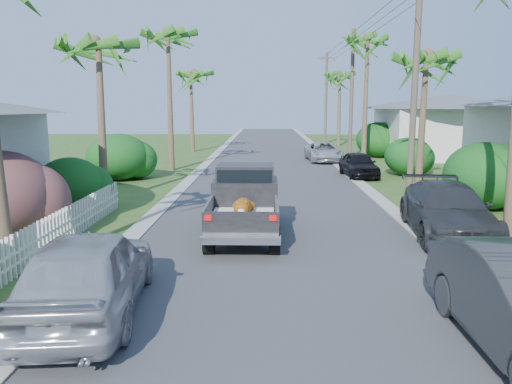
{
  "coord_description": "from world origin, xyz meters",
  "views": [
    {
      "loc": [
        -0.36,
        -7.54,
        3.83
      ],
      "look_at": [
        -0.64,
        6.4,
        1.4
      ],
      "focal_mm": 35.0,
      "sensor_mm": 36.0,
      "label": 1
    }
  ],
  "objects_px": {
    "pickup_truck": "(245,200)",
    "utility_pole_b": "(415,86)",
    "palm_l_c": "(168,33)",
    "palm_l_d": "(191,73)",
    "parked_car_rm": "(447,210)",
    "palm_l_b": "(97,44)",
    "utility_pole_d": "(326,97)",
    "parked_car_ln": "(88,273)",
    "parked_car_rd": "(323,152)",
    "parked_car_rf": "(359,165)",
    "utility_pole_c": "(352,94)",
    "palm_r_c": "(368,38)",
    "palm_r_b": "(426,56)",
    "house_right_far": "(446,129)",
    "palm_r_d": "(340,74)"
  },
  "relations": [
    {
      "from": "pickup_truck",
      "to": "utility_pole_b",
      "type": "height_order",
      "value": "utility_pole_b"
    },
    {
      "from": "palm_l_c",
      "to": "palm_l_d",
      "type": "xyz_separation_m",
      "value": [
        -0.5,
        12.0,
        -1.47
      ]
    },
    {
      "from": "parked_car_rm",
      "to": "pickup_truck",
      "type": "bearing_deg",
      "value": -176.04
    },
    {
      "from": "palm_l_b",
      "to": "utility_pole_d",
      "type": "xyz_separation_m",
      "value": [
        12.4,
        31.0,
        -1.55
      ]
    },
    {
      "from": "palm_l_b",
      "to": "palm_l_d",
      "type": "height_order",
      "value": "palm_l_d"
    },
    {
      "from": "palm_l_b",
      "to": "palm_l_c",
      "type": "distance_m",
      "value": 10.19
    },
    {
      "from": "parked_car_ln",
      "to": "palm_l_c",
      "type": "xyz_separation_m",
      "value": [
        -2.4,
        20.89,
        7.1
      ]
    },
    {
      "from": "utility_pole_b",
      "to": "palm_l_b",
      "type": "bearing_deg",
      "value": -175.39
    },
    {
      "from": "palm_l_c",
      "to": "parked_car_rd",
      "type": "bearing_deg",
      "value": 26.81
    },
    {
      "from": "parked_car_rf",
      "to": "parked_car_ln",
      "type": "height_order",
      "value": "parked_car_ln"
    },
    {
      "from": "palm_l_c",
      "to": "utility_pole_c",
      "type": "bearing_deg",
      "value": 27.35
    },
    {
      "from": "palm_l_b",
      "to": "palm_r_c",
      "type": "xyz_separation_m",
      "value": [
        13.0,
        14.0,
        1.96
      ]
    },
    {
      "from": "parked_car_rd",
      "to": "palm_r_b",
      "type": "xyz_separation_m",
      "value": [
        3.0,
        -11.85,
        5.3
      ]
    },
    {
      "from": "palm_r_b",
      "to": "parked_car_rf",
      "type": "bearing_deg",
      "value": 114.2
    },
    {
      "from": "parked_car_rf",
      "to": "utility_pole_d",
      "type": "relative_size",
      "value": 0.44
    },
    {
      "from": "parked_car_ln",
      "to": "utility_pole_d",
      "type": "xyz_separation_m",
      "value": [
        9.2,
        41.89,
        3.79
      ]
    },
    {
      "from": "pickup_truck",
      "to": "house_right_far",
      "type": "xyz_separation_m",
      "value": [
        13.98,
        22.81,
        1.11
      ]
    },
    {
      "from": "palm_r_d",
      "to": "palm_l_b",
      "type": "bearing_deg",
      "value": -115.41
    },
    {
      "from": "parked_car_rm",
      "to": "utility_pole_c",
      "type": "distance_m",
      "value": 21.36
    },
    {
      "from": "palm_l_c",
      "to": "utility_pole_c",
      "type": "distance_m",
      "value": 13.47
    },
    {
      "from": "utility_pole_c",
      "to": "utility_pole_b",
      "type": "bearing_deg",
      "value": -90.0
    },
    {
      "from": "pickup_truck",
      "to": "palm_r_d",
      "type": "height_order",
      "value": "palm_r_d"
    },
    {
      "from": "parked_car_rf",
      "to": "palm_r_c",
      "type": "relative_size",
      "value": 0.42
    },
    {
      "from": "parked_car_rm",
      "to": "parked_car_ln",
      "type": "xyz_separation_m",
      "value": [
        -8.6,
        -5.89,
        0.05
      ]
    },
    {
      "from": "parked_car_rm",
      "to": "parked_car_rd",
      "type": "bearing_deg",
      "value": 99.82
    },
    {
      "from": "parked_car_rd",
      "to": "house_right_far",
      "type": "xyz_separation_m",
      "value": [
        9.4,
        3.15,
        1.47
      ]
    },
    {
      "from": "palm_r_c",
      "to": "utility_pole_c",
      "type": "bearing_deg",
      "value": 106.7
    },
    {
      "from": "parked_car_rf",
      "to": "palm_r_c",
      "type": "distance_m",
      "value": 10.11
    },
    {
      "from": "pickup_truck",
      "to": "parked_car_rm",
      "type": "distance_m",
      "value": 5.99
    },
    {
      "from": "house_right_far",
      "to": "utility_pole_c",
      "type": "height_order",
      "value": "utility_pole_c"
    },
    {
      "from": "parked_car_rm",
      "to": "utility_pole_d",
      "type": "distance_m",
      "value": 36.21
    },
    {
      "from": "parked_car_rd",
      "to": "parked_car_ln",
      "type": "distance_m",
      "value": 26.73
    },
    {
      "from": "palm_l_d",
      "to": "utility_pole_c",
      "type": "height_order",
      "value": "utility_pole_c"
    },
    {
      "from": "palm_r_c",
      "to": "house_right_far",
      "type": "height_order",
      "value": "palm_r_c"
    },
    {
      "from": "parked_car_rf",
      "to": "parked_car_rd",
      "type": "xyz_separation_m",
      "value": [
        -1.05,
        7.52,
        -0.02
      ]
    },
    {
      "from": "parked_car_rd",
      "to": "parked_car_ln",
      "type": "bearing_deg",
      "value": -108.77
    },
    {
      "from": "pickup_truck",
      "to": "utility_pole_b",
      "type": "xyz_separation_m",
      "value": [
        6.58,
        5.81,
        3.59
      ]
    },
    {
      "from": "palm_r_c",
      "to": "utility_pole_c",
      "type": "distance_m",
      "value": 4.08
    },
    {
      "from": "palm_l_b",
      "to": "pickup_truck",
      "type": "bearing_deg",
      "value": -39.59
    },
    {
      "from": "palm_r_b",
      "to": "palm_r_c",
      "type": "distance_m",
      "value": 11.22
    },
    {
      "from": "palm_l_d",
      "to": "palm_r_c",
      "type": "relative_size",
      "value": 0.82
    },
    {
      "from": "parked_car_rd",
      "to": "parked_car_rm",
      "type": "bearing_deg",
      "value": -89.1
    },
    {
      "from": "palm_r_c",
      "to": "palm_l_b",
      "type": "bearing_deg",
      "value": -132.88
    },
    {
      "from": "utility_pole_d",
      "to": "palm_r_b",
      "type": "bearing_deg",
      "value": -87.95
    },
    {
      "from": "palm_l_c",
      "to": "utility_pole_b",
      "type": "relative_size",
      "value": 1.02
    },
    {
      "from": "utility_pole_b",
      "to": "palm_r_c",
      "type": "bearing_deg",
      "value": 87.36
    },
    {
      "from": "palm_l_d",
      "to": "house_right_far",
      "type": "distance_m",
      "value": 20.37
    },
    {
      "from": "palm_l_c",
      "to": "utility_pole_c",
      "type": "height_order",
      "value": "palm_l_c"
    },
    {
      "from": "parked_car_rf",
      "to": "palm_l_c",
      "type": "relative_size",
      "value": 0.43
    },
    {
      "from": "palm_l_c",
      "to": "utility_pole_c",
      "type": "relative_size",
      "value": 1.02
    }
  ]
}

